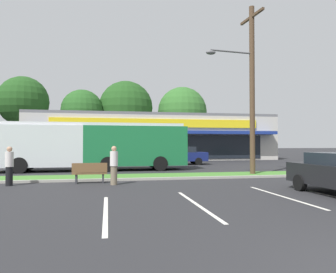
% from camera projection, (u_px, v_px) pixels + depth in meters
% --- Properties ---
extents(grass_median, '(56.00, 2.20, 0.12)m').
position_uv_depth(grass_median, '(184.00, 176.00, 17.60)').
color(grass_median, '#427A2D').
rests_on(grass_median, ground_plane).
extents(curb_lip, '(56.00, 0.24, 0.12)m').
position_uv_depth(curb_lip, '(190.00, 178.00, 16.40)').
color(curb_lip, '#99968C').
rests_on(curb_lip, ground_plane).
extents(parking_stripe_0, '(0.12, 4.80, 0.01)m').
position_uv_depth(parking_stripe_0, '(106.00, 212.00, 8.49)').
color(parking_stripe_0, silver).
rests_on(parking_stripe_0, ground_plane).
extents(parking_stripe_1, '(0.12, 4.80, 0.01)m').
position_uv_depth(parking_stripe_1, '(197.00, 204.00, 9.54)').
color(parking_stripe_1, silver).
rests_on(parking_stripe_1, ground_plane).
extents(parking_stripe_2, '(0.12, 4.80, 0.01)m').
position_uv_depth(parking_stripe_2, '(282.00, 196.00, 11.03)').
color(parking_stripe_2, silver).
rests_on(parking_stripe_2, ground_plane).
extents(storefront_building, '(27.85, 14.85, 5.25)m').
position_uv_depth(storefront_building, '(150.00, 138.00, 40.21)').
color(storefront_building, '#BCB7AD').
rests_on(storefront_building, ground_plane).
extents(tree_left, '(6.79, 6.79, 11.05)m').
position_uv_depth(tree_left, '(23.00, 101.00, 43.11)').
color(tree_left, '#473323').
rests_on(tree_left, ground_plane).
extents(tree_mid_left, '(6.00, 6.00, 9.64)m').
position_uv_depth(tree_mid_left, '(82.00, 111.00, 45.33)').
color(tree_mid_left, '#473323').
rests_on(tree_mid_left, ground_plane).
extents(tree_mid, '(8.16, 8.16, 11.38)m').
position_uv_depth(tree_mid, '(126.00, 108.00, 48.00)').
color(tree_mid, '#473323').
rests_on(tree_mid, ground_plane).
extents(tree_mid_right, '(7.73, 7.73, 10.80)m').
position_uv_depth(tree_mid_right, '(182.00, 112.00, 49.84)').
color(tree_mid_right, '#473323').
rests_on(tree_mid_right, ground_plane).
extents(utility_pole, '(3.05, 2.40, 9.85)m').
position_uv_depth(utility_pole, '(250.00, 85.00, 18.26)').
color(utility_pole, '#4C3826').
rests_on(utility_pole, ground_plane).
extents(city_bus, '(12.81, 2.86, 3.25)m').
position_uv_depth(city_bus, '(93.00, 145.00, 21.68)').
color(city_bus, '#196638').
rests_on(city_bus, ground_plane).
extents(bus_stop_bench, '(1.60, 0.45, 0.95)m').
position_uv_depth(bus_stop_bench, '(90.00, 172.00, 14.72)').
color(bus_stop_bench, brown).
rests_on(bus_stop_bench, ground_plane).
extents(car_0, '(4.70, 1.89, 1.59)m').
position_uv_depth(car_0, '(180.00, 155.00, 27.97)').
color(car_0, navy).
rests_on(car_0, ground_plane).
extents(car_3, '(4.11, 1.89, 1.53)m').
position_uv_depth(car_3, '(65.00, 156.00, 26.50)').
color(car_3, silver).
rests_on(car_3, ground_plane).
extents(pedestrian_near_bench, '(0.35, 0.35, 1.74)m').
position_uv_depth(pedestrian_near_bench, '(114.00, 165.00, 14.17)').
color(pedestrian_near_bench, '#726651').
rests_on(pedestrian_near_bench, ground_plane).
extents(pedestrian_by_pole, '(0.35, 0.35, 1.72)m').
position_uv_depth(pedestrian_by_pole, '(9.00, 166.00, 13.84)').
color(pedestrian_by_pole, black).
rests_on(pedestrian_by_pole, ground_plane).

